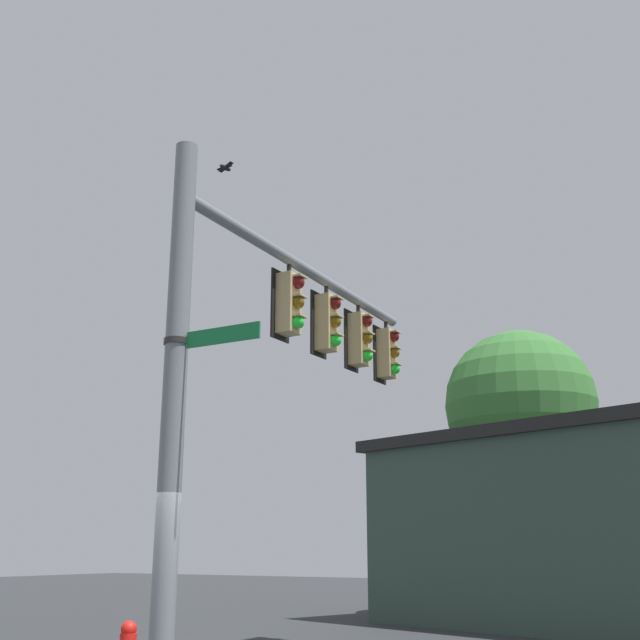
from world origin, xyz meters
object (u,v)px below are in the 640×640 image
(traffic_light_nearest_pole, at_px, (290,303))
(traffic_light_arm_end, at_px, (387,353))
(traffic_light_mid_inner, at_px, (327,323))
(bird_flying, at_px, (225,168))
(traffic_light_mid_outer, at_px, (360,339))
(street_name_sign, at_px, (197,339))

(traffic_light_nearest_pole, distance_m, traffic_light_arm_end, 4.07)
(traffic_light_mid_inner, relative_size, bird_flying, 3.43)
(traffic_light_mid_outer, bearing_deg, street_name_sign, 5.10)
(traffic_light_mid_inner, xyz_separation_m, bird_flying, (1.12, -1.62, 3.07))
(traffic_light_mid_outer, relative_size, street_name_sign, 0.88)
(traffic_light_mid_outer, height_order, street_name_sign, traffic_light_mid_outer)
(traffic_light_nearest_pole, bearing_deg, traffic_light_mid_outer, -178.05)
(traffic_light_arm_end, xyz_separation_m, bird_flying, (3.83, -1.53, 3.07))
(traffic_light_nearest_pole, xyz_separation_m, traffic_light_mid_outer, (-2.71, -0.09, 0.00))
(traffic_light_mid_inner, bearing_deg, street_name_sign, 6.10)
(traffic_light_mid_inner, relative_size, traffic_light_mid_outer, 1.00)
(street_name_sign, bearing_deg, traffic_light_nearest_pole, -171.96)
(traffic_light_nearest_pole, height_order, traffic_light_mid_outer, same)
(traffic_light_mid_outer, distance_m, bird_flying, 4.25)
(traffic_light_mid_outer, distance_m, traffic_light_arm_end, 1.36)
(traffic_light_nearest_pole, height_order, traffic_light_mid_inner, same)
(traffic_light_mid_inner, xyz_separation_m, traffic_light_mid_outer, (-1.36, -0.05, 0.00))
(street_name_sign, height_order, bird_flying, bird_flying)
(traffic_light_nearest_pole, distance_m, bird_flying, 3.50)
(traffic_light_nearest_pole, relative_size, street_name_sign, 0.88)
(traffic_light_mid_outer, bearing_deg, traffic_light_nearest_pole, 1.95)
(traffic_light_mid_inner, height_order, street_name_sign, traffic_light_mid_inner)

